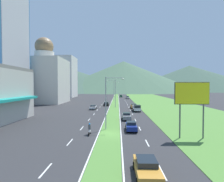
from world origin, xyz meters
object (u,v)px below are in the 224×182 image
(car_3, at_px, (147,168))
(car_4, at_px, (134,106))
(pickup_truck_0, at_px, (137,108))
(car_2, at_px, (121,96))
(car_7, at_px, (93,107))
(car_0, at_px, (127,116))
(billboard_roadside, at_px, (192,96))
(street_lamp_mid, at_px, (114,92))
(motorcycle_rider, at_px, (90,130))
(street_lamp_far, at_px, (114,89))
(car_6, at_px, (131,126))
(street_lamp_near, at_px, (108,99))
(car_5, at_px, (106,104))
(car_1, at_px, (127,97))

(car_3, xyz_separation_m, car_4, (2.93, 45.01, 0.02))
(car_4, distance_m, pickup_truck_0, 6.83)
(car_2, height_order, car_7, car_2)
(car_0, height_order, car_3, car_0)
(billboard_roadside, height_order, car_7, billboard_roadside)
(street_lamp_mid, height_order, motorcycle_rider, street_lamp_mid)
(street_lamp_far, height_order, car_6, street_lamp_far)
(street_lamp_far, relative_size, car_0, 2.28)
(car_0, bearing_deg, street_lamp_near, -21.36)
(car_6, distance_m, pickup_truck_0, 23.22)
(street_lamp_far, distance_m, billboard_roadside, 69.19)
(street_lamp_far, height_order, car_7, street_lamp_far)
(car_5, bearing_deg, street_lamp_far, -5.66)
(street_lamp_mid, xyz_separation_m, billboard_roadside, (11.68, -36.42, 0.47))
(car_4, bearing_deg, street_lamp_far, -168.15)
(car_2, bearing_deg, motorcycle_rider, -3.86)
(billboard_roadside, bearing_deg, street_lamp_near, 158.58)
(car_2, distance_m, pickup_truck_0, 67.97)
(billboard_roadside, xyz_separation_m, car_7, (-18.39, 31.23, -5.30))
(car_5, height_order, pickup_truck_0, pickup_truck_0)
(car_1, bearing_deg, car_6, -2.58)
(car_5, distance_m, car_7, 11.34)
(street_lamp_mid, bearing_deg, car_6, -83.88)
(car_5, height_order, motorcycle_rider, motorcycle_rider)
(motorcycle_rider, bearing_deg, car_5, 0.19)
(street_lamp_near, xyz_separation_m, car_6, (3.91, -0.56, -4.45))
(pickup_truck_0, bearing_deg, car_6, -8.22)
(street_lamp_far, bearing_deg, street_lamp_near, -89.84)
(car_3, relative_size, car_7, 1.00)
(street_lamp_mid, relative_size, car_7, 2.17)
(car_1, xyz_separation_m, motorcycle_rider, (-9.93, -78.03, -0.04))
(pickup_truck_0, bearing_deg, street_lamp_mid, -143.74)
(billboard_roadside, bearing_deg, car_5, 109.52)
(car_6, bearing_deg, street_lamp_mid, -173.88)
(street_lamp_mid, distance_m, car_7, 9.76)
(billboard_roadside, relative_size, car_0, 1.83)
(street_lamp_far, xyz_separation_m, car_2, (3.86, 26.97, -4.94))
(car_6, bearing_deg, motorcycle_rider, -66.90)
(car_5, bearing_deg, motorcycle_rider, -179.81)
(car_2, xyz_separation_m, car_6, (0.22, -90.85, 0.02))
(billboard_roadside, distance_m, car_3, 14.64)
(billboard_roadside, relative_size, motorcycle_rider, 4.01)
(street_lamp_near, height_order, street_lamp_mid, street_lamp_mid)
(street_lamp_far, xyz_separation_m, car_7, (-6.08, -36.85, -4.96))
(street_lamp_near, relative_size, motorcycle_rider, 4.49)
(billboard_roadside, bearing_deg, car_3, -126.31)
(car_0, bearing_deg, car_6, 1.75)
(street_lamp_near, height_order, car_2, street_lamp_near)
(street_lamp_mid, height_order, car_6, street_lamp_mid)
(street_lamp_mid, height_order, car_5, street_lamp_mid)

